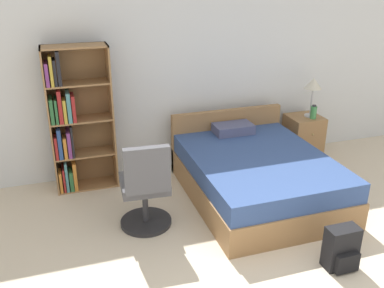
{
  "coord_description": "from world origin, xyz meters",
  "views": [
    {
      "loc": [
        -1.73,
        -1.98,
        2.55
      ],
      "look_at": [
        -0.44,
        1.98,
        0.81
      ],
      "focal_mm": 40.0,
      "sensor_mm": 36.0,
      "label": 1
    }
  ],
  "objects_px": {
    "bookshelf": "(73,122)",
    "office_chair": "(146,189)",
    "nightstand": "(303,137)",
    "water_bottle": "(314,112)",
    "table_lamp": "(313,86)",
    "backpack_black": "(342,249)",
    "bed": "(255,174)"
  },
  "relations": [
    {
      "from": "bookshelf",
      "to": "backpack_black",
      "type": "relative_size",
      "value": 4.28
    },
    {
      "from": "bookshelf",
      "to": "backpack_black",
      "type": "bearing_deg",
      "value": -47.31
    },
    {
      "from": "bookshelf",
      "to": "office_chair",
      "type": "height_order",
      "value": "bookshelf"
    },
    {
      "from": "backpack_black",
      "to": "table_lamp",
      "type": "bearing_deg",
      "value": 65.16
    },
    {
      "from": "backpack_black",
      "to": "bed",
      "type": "bearing_deg",
      "value": 96.3
    },
    {
      "from": "office_chair",
      "to": "water_bottle",
      "type": "relative_size",
      "value": 5.21
    },
    {
      "from": "bookshelf",
      "to": "backpack_black",
      "type": "xyz_separation_m",
      "value": [
        2.13,
        -2.31,
        -0.66
      ]
    },
    {
      "from": "bed",
      "to": "backpack_black",
      "type": "bearing_deg",
      "value": -83.7
    },
    {
      "from": "office_chair",
      "to": "table_lamp",
      "type": "relative_size",
      "value": 1.84
    },
    {
      "from": "bookshelf",
      "to": "bed",
      "type": "distance_m",
      "value": 2.23
    },
    {
      "from": "table_lamp",
      "to": "nightstand",
      "type": "bearing_deg",
      "value": 169.01
    },
    {
      "from": "backpack_black",
      "to": "bookshelf",
      "type": "bearing_deg",
      "value": 132.69
    },
    {
      "from": "bookshelf",
      "to": "table_lamp",
      "type": "height_order",
      "value": "bookshelf"
    },
    {
      "from": "water_bottle",
      "to": "backpack_black",
      "type": "distance_m",
      "value": 2.43
    },
    {
      "from": "nightstand",
      "to": "office_chair",
      "type": "bearing_deg",
      "value": -156.45
    },
    {
      "from": "office_chair",
      "to": "nightstand",
      "type": "xyz_separation_m",
      "value": [
        2.5,
        1.09,
        -0.15
      ]
    },
    {
      "from": "water_bottle",
      "to": "office_chair",
      "type": "bearing_deg",
      "value": -158.98
    },
    {
      "from": "office_chair",
      "to": "backpack_black",
      "type": "relative_size",
      "value": 2.46
    },
    {
      "from": "table_lamp",
      "to": "backpack_black",
      "type": "distance_m",
      "value": 2.61
    },
    {
      "from": "water_bottle",
      "to": "backpack_black",
      "type": "xyz_separation_m",
      "value": [
        -1.02,
        -2.14,
        -0.51
      ]
    },
    {
      "from": "nightstand",
      "to": "table_lamp",
      "type": "xyz_separation_m",
      "value": [
        0.07,
        -0.01,
        0.74
      ]
    },
    {
      "from": "nightstand",
      "to": "water_bottle",
      "type": "xyz_separation_m",
      "value": [
        0.05,
        -0.11,
        0.4
      ]
    },
    {
      "from": "bookshelf",
      "to": "bed",
      "type": "relative_size",
      "value": 0.87
    },
    {
      "from": "bed",
      "to": "table_lamp",
      "type": "xyz_separation_m",
      "value": [
        1.2,
        0.78,
        0.77
      ]
    },
    {
      "from": "nightstand",
      "to": "table_lamp",
      "type": "relative_size",
      "value": 1.13
    },
    {
      "from": "bed",
      "to": "nightstand",
      "type": "distance_m",
      "value": 1.38
    },
    {
      "from": "water_bottle",
      "to": "bed",
      "type": "bearing_deg",
      "value": -149.92
    },
    {
      "from": "office_chair",
      "to": "water_bottle",
      "type": "xyz_separation_m",
      "value": [
        2.56,
        0.98,
        0.24
      ]
    },
    {
      "from": "table_lamp",
      "to": "water_bottle",
      "type": "distance_m",
      "value": 0.36
    },
    {
      "from": "office_chair",
      "to": "table_lamp",
      "type": "bearing_deg",
      "value": 22.76
    },
    {
      "from": "bookshelf",
      "to": "nightstand",
      "type": "relative_size",
      "value": 2.84
    },
    {
      "from": "nightstand",
      "to": "table_lamp",
      "type": "distance_m",
      "value": 0.75
    }
  ]
}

